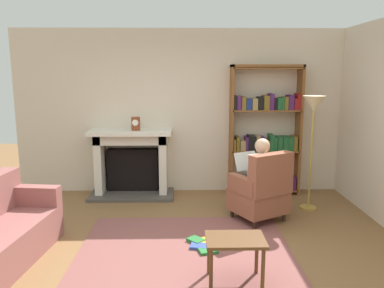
{
  "coord_description": "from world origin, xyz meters",
  "views": [
    {
      "loc": [
        0.01,
        -3.82,
        1.98
      ],
      "look_at": [
        0.1,
        1.2,
        1.05
      ],
      "focal_mm": 35.63,
      "sensor_mm": 36.0,
      "label": 1
    }
  ],
  "objects_px": {
    "armchair_reading": "(262,191)",
    "seated_reader": "(256,175)",
    "fireplace": "(132,160)",
    "floor_lamp": "(313,114)",
    "mantel_clock": "(136,124)",
    "bookshelf": "(266,134)",
    "side_table": "(235,245)"
  },
  "relations": [
    {
      "from": "fireplace",
      "to": "armchair_reading",
      "type": "bearing_deg",
      "value": -32.5
    },
    {
      "from": "seated_reader",
      "to": "side_table",
      "type": "bearing_deg",
      "value": 43.67
    },
    {
      "from": "fireplace",
      "to": "bookshelf",
      "type": "distance_m",
      "value": 2.24
    },
    {
      "from": "mantel_clock",
      "to": "seated_reader",
      "type": "height_order",
      "value": "mantel_clock"
    },
    {
      "from": "armchair_reading",
      "to": "seated_reader",
      "type": "relative_size",
      "value": 0.85
    },
    {
      "from": "mantel_clock",
      "to": "side_table",
      "type": "distance_m",
      "value": 3.05
    },
    {
      "from": "bookshelf",
      "to": "seated_reader",
      "type": "xyz_separation_m",
      "value": [
        -0.35,
        -1.15,
        -0.39
      ]
    },
    {
      "from": "fireplace",
      "to": "mantel_clock",
      "type": "xyz_separation_m",
      "value": [
        0.09,
        -0.1,
        0.62
      ]
    },
    {
      "from": "seated_reader",
      "to": "side_table",
      "type": "distance_m",
      "value": 1.74
    },
    {
      "from": "mantel_clock",
      "to": "side_table",
      "type": "xyz_separation_m",
      "value": [
        1.25,
        -2.66,
        -0.81
      ]
    },
    {
      "from": "fireplace",
      "to": "side_table",
      "type": "relative_size",
      "value": 2.42
    },
    {
      "from": "seated_reader",
      "to": "side_table",
      "type": "relative_size",
      "value": 2.04
    },
    {
      "from": "bookshelf",
      "to": "side_table",
      "type": "distance_m",
      "value": 2.99
    },
    {
      "from": "bookshelf",
      "to": "floor_lamp",
      "type": "xyz_separation_m",
      "value": [
        0.51,
        -0.78,
        0.41
      ]
    },
    {
      "from": "mantel_clock",
      "to": "seated_reader",
      "type": "xyz_separation_m",
      "value": [
        1.75,
        -1.01,
        -0.57
      ]
    },
    {
      "from": "armchair_reading",
      "to": "side_table",
      "type": "height_order",
      "value": "armchair_reading"
    },
    {
      "from": "bookshelf",
      "to": "seated_reader",
      "type": "height_order",
      "value": "bookshelf"
    },
    {
      "from": "bookshelf",
      "to": "armchair_reading",
      "type": "relative_size",
      "value": 2.19
    },
    {
      "from": "seated_reader",
      "to": "floor_lamp",
      "type": "xyz_separation_m",
      "value": [
        0.86,
        0.37,
        0.79
      ]
    },
    {
      "from": "fireplace",
      "to": "armchair_reading",
      "type": "xyz_separation_m",
      "value": [
        1.9,
        -1.21,
        -0.15
      ]
    },
    {
      "from": "seated_reader",
      "to": "floor_lamp",
      "type": "relative_size",
      "value": 0.68
    },
    {
      "from": "armchair_reading",
      "to": "side_table",
      "type": "bearing_deg",
      "value": 40.71
    },
    {
      "from": "mantel_clock",
      "to": "seated_reader",
      "type": "distance_m",
      "value": 2.11
    },
    {
      "from": "floor_lamp",
      "to": "armchair_reading",
      "type": "bearing_deg",
      "value": -149.7
    },
    {
      "from": "mantel_clock",
      "to": "bookshelf",
      "type": "distance_m",
      "value": 2.12
    },
    {
      "from": "fireplace",
      "to": "mantel_clock",
      "type": "distance_m",
      "value": 0.63
    },
    {
      "from": "fireplace",
      "to": "armchair_reading",
      "type": "distance_m",
      "value": 2.26
    },
    {
      "from": "bookshelf",
      "to": "side_table",
      "type": "bearing_deg",
      "value": -106.93
    },
    {
      "from": "armchair_reading",
      "to": "floor_lamp",
      "type": "distance_m",
      "value": 1.36
    },
    {
      "from": "mantel_clock",
      "to": "fireplace",
      "type": "bearing_deg",
      "value": 132.5
    },
    {
      "from": "armchair_reading",
      "to": "seated_reader",
      "type": "distance_m",
      "value": 0.23
    },
    {
      "from": "floor_lamp",
      "to": "seated_reader",
      "type": "bearing_deg",
      "value": -156.93
    }
  ]
}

